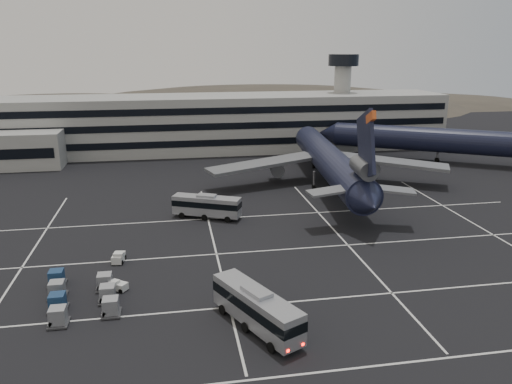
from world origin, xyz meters
TOP-DOWN VIEW (x-y plane):
  - ground at (0.00, 0.00)m, footprint 260.00×260.00m
  - lane_markings at (0.95, 0.72)m, footprint 90.00×55.62m
  - terminal at (-2.95, 71.14)m, footprint 125.00×26.00m
  - hills at (17.99, 170.00)m, footprint 352.00×180.00m
  - trijet_main at (18.29, 31.90)m, footprint 47.22×57.69m
  - trijet_far at (50.77, 48.03)m, footprint 51.84×36.28m
  - bus_near at (-3.90, -14.33)m, footprint 7.50×11.67m
  - bus_far at (-6.08, 18.59)m, footprint 10.89×6.80m
  - tug_a at (-18.39, 3.61)m, footprint 1.74×2.49m
  - tug_b at (-17.68, -4.07)m, footprint 2.31×2.13m
  - uld_cluster at (-21.56, -6.26)m, footprint 9.03×11.30m

SIDE VIEW (x-z plane):
  - hills at x=17.99m, z-range -34.07..9.93m
  - ground at x=0.00m, z-range 0.00..0.00m
  - lane_markings at x=0.95m, z-range 0.00..0.01m
  - tug_b at x=-17.68m, z-range -0.07..1.21m
  - tug_a at x=-18.39m, z-range -0.08..1.39m
  - uld_cluster at x=-21.56m, z-range -0.02..1.82m
  - bus_far at x=-6.08m, z-range 0.18..4.01m
  - bus_near at x=-3.90m, z-range 0.19..4.31m
  - trijet_main at x=18.29m, z-range -3.79..14.29m
  - trijet_far at x=50.77m, z-range -3.61..14.47m
  - terminal at x=-2.95m, z-range -5.07..18.93m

